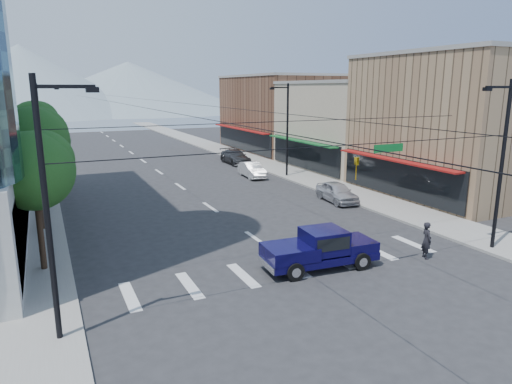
% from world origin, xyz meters
% --- Properties ---
extents(ground, '(160.00, 160.00, 0.00)m').
position_xyz_m(ground, '(0.00, 0.00, 0.00)').
color(ground, '#28282B').
rests_on(ground, ground).
extents(sidewalk_left, '(4.00, 120.00, 0.15)m').
position_xyz_m(sidewalk_left, '(-12.00, 40.00, 0.07)').
color(sidewalk_left, gray).
rests_on(sidewalk_left, ground).
extents(sidewalk_right, '(4.00, 120.00, 0.15)m').
position_xyz_m(sidewalk_right, '(12.00, 40.00, 0.07)').
color(sidewalk_right, gray).
rests_on(sidewalk_right, ground).
extents(shop_near, '(12.00, 14.00, 11.00)m').
position_xyz_m(shop_near, '(20.00, 10.00, 5.50)').
color(shop_near, '#8C6B4C').
rests_on(shop_near, ground).
extents(shop_mid, '(12.00, 14.00, 9.00)m').
position_xyz_m(shop_mid, '(20.00, 24.00, 4.50)').
color(shop_mid, tan).
rests_on(shop_mid, ground).
extents(shop_far, '(12.00, 18.00, 10.00)m').
position_xyz_m(shop_far, '(20.00, 40.00, 5.00)').
color(shop_far, brown).
rests_on(shop_far, ground).
extents(mountain_left, '(80.00, 80.00, 22.00)m').
position_xyz_m(mountain_left, '(-15.00, 150.00, 11.00)').
color(mountain_left, gray).
rests_on(mountain_left, ground).
extents(mountain_right, '(90.00, 90.00, 18.00)m').
position_xyz_m(mountain_right, '(20.00, 160.00, 9.00)').
color(mountain_right, gray).
rests_on(mountain_right, ground).
extents(tree_near, '(3.65, 3.64, 6.71)m').
position_xyz_m(tree_near, '(-11.07, 6.10, 4.99)').
color(tree_near, black).
rests_on(tree_near, ground).
extents(tree_midnear, '(4.09, 4.09, 7.52)m').
position_xyz_m(tree_midnear, '(-11.07, 13.10, 5.59)').
color(tree_midnear, black).
rests_on(tree_midnear, ground).
extents(tree_midfar, '(3.65, 3.64, 6.71)m').
position_xyz_m(tree_midfar, '(-11.07, 20.10, 4.99)').
color(tree_midfar, black).
rests_on(tree_midfar, ground).
extents(tree_far, '(4.09, 4.09, 7.52)m').
position_xyz_m(tree_far, '(-11.07, 27.10, 5.59)').
color(tree_far, black).
rests_on(tree_far, ground).
extents(signal_rig, '(21.80, 0.20, 9.00)m').
position_xyz_m(signal_rig, '(0.19, -1.00, 4.64)').
color(signal_rig, black).
rests_on(signal_rig, ground).
extents(lamp_pole_nw, '(2.00, 0.25, 9.00)m').
position_xyz_m(lamp_pole_nw, '(-10.67, 30.00, 4.94)').
color(lamp_pole_nw, black).
rests_on(lamp_pole_nw, ground).
extents(lamp_pole_ne, '(2.00, 0.25, 9.00)m').
position_xyz_m(lamp_pole_ne, '(10.67, 22.00, 4.94)').
color(lamp_pole_ne, black).
rests_on(lamp_pole_ne, ground).
extents(pickup_truck, '(5.81, 2.54, 1.92)m').
position_xyz_m(pickup_truck, '(0.93, 0.82, 1.00)').
color(pickup_truck, '#0C083F').
rests_on(pickup_truck, ground).
extents(pedestrian, '(0.67, 0.82, 1.92)m').
position_xyz_m(pedestrian, '(6.61, -0.40, 0.96)').
color(pedestrian, black).
rests_on(pedestrian, ground).
extents(parked_car_near, '(2.25, 4.63, 1.52)m').
position_xyz_m(parked_car_near, '(9.40, 11.48, 0.76)').
color(parked_car_near, '#B5B4B9').
rests_on(parked_car_near, ground).
extents(parked_car_mid, '(1.85, 4.54, 1.47)m').
position_xyz_m(parked_car_mid, '(7.60, 23.24, 0.73)').
color(parked_car_mid, silver).
rests_on(parked_car_mid, ground).
extents(parked_car_far, '(2.26, 5.47, 1.58)m').
position_xyz_m(parked_car_far, '(9.28, 31.55, 0.79)').
color(parked_car_far, '#323234').
rests_on(parked_car_far, ground).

